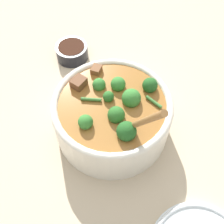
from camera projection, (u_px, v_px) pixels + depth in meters
The scene contains 3 objects.
ground_plane at pixel (112, 128), 0.68m from camera, with size 4.00×4.00×0.00m, color #C6B293.
stew_bowl at pixel (112, 114), 0.63m from camera, with size 0.28×0.26×0.25m.
condiment_bowl at pixel (72, 51), 0.80m from camera, with size 0.09×0.09×0.04m.
Camera 1 is at (0.30, -0.19, 0.58)m, focal length 45.00 mm.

